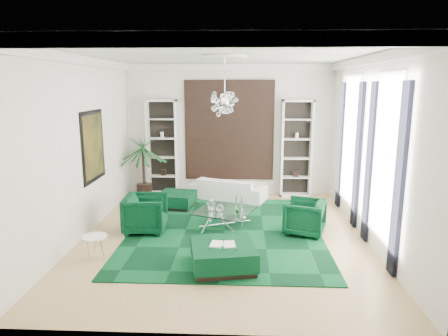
{
  "coord_description": "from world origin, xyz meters",
  "views": [
    {
      "loc": [
        0.36,
        -8.16,
        3.19
      ],
      "look_at": [
        -0.02,
        0.5,
        1.4
      ],
      "focal_mm": 32.0,
      "sensor_mm": 36.0,
      "label": 1
    }
  ],
  "objects_px": {
    "armchair_left": "(146,213)",
    "palm": "(143,157)",
    "ottoman_front": "(223,256)",
    "side_table": "(95,248)",
    "coffee_table": "(225,218)",
    "sofa": "(228,189)",
    "ottoman_side": "(177,200)",
    "armchair_right": "(305,217)"
  },
  "relations": [
    {
      "from": "palm",
      "to": "ottoman_side",
      "type": "bearing_deg",
      "value": -40.82
    },
    {
      "from": "ottoman_side",
      "to": "ottoman_front",
      "type": "distance_m",
      "value": 3.82
    },
    {
      "from": "armchair_left",
      "to": "coffee_table",
      "type": "height_order",
      "value": "armchair_left"
    },
    {
      "from": "ottoman_side",
      "to": "ottoman_front",
      "type": "relative_size",
      "value": 0.82
    },
    {
      "from": "ottoman_front",
      "to": "armchair_left",
      "type": "bearing_deg",
      "value": 135.81
    },
    {
      "from": "armchair_left",
      "to": "ottoman_front",
      "type": "bearing_deg",
      "value": -137.18
    },
    {
      "from": "sofa",
      "to": "side_table",
      "type": "relative_size",
      "value": 4.58
    },
    {
      "from": "sofa",
      "to": "ottoman_side",
      "type": "distance_m",
      "value": 1.6
    },
    {
      "from": "armchair_right",
      "to": "ottoman_side",
      "type": "distance_m",
      "value": 3.59
    },
    {
      "from": "sofa",
      "to": "palm",
      "type": "distance_m",
      "value": 2.6
    },
    {
      "from": "coffee_table",
      "to": "ottoman_side",
      "type": "height_order",
      "value": "coffee_table"
    },
    {
      "from": "coffee_table",
      "to": "palm",
      "type": "height_order",
      "value": "palm"
    },
    {
      "from": "armchair_left",
      "to": "coffee_table",
      "type": "bearing_deg",
      "value": -81.68
    },
    {
      "from": "armchair_left",
      "to": "armchair_right",
      "type": "height_order",
      "value": "armchair_left"
    },
    {
      "from": "coffee_table",
      "to": "side_table",
      "type": "height_order",
      "value": "side_table"
    },
    {
      "from": "ottoman_front",
      "to": "palm",
      "type": "xyz_separation_m",
      "value": [
        -2.5,
        4.5,
        0.97
      ]
    },
    {
      "from": "coffee_table",
      "to": "ottoman_front",
      "type": "bearing_deg",
      "value": -88.64
    },
    {
      "from": "ottoman_side",
      "to": "side_table",
      "type": "distance_m",
      "value": 3.45
    },
    {
      "from": "side_table",
      "to": "palm",
      "type": "bearing_deg",
      "value": 91.35
    },
    {
      "from": "ottoman_side",
      "to": "coffee_table",
      "type": "bearing_deg",
      "value": -47.05
    },
    {
      "from": "coffee_table",
      "to": "palm",
      "type": "distance_m",
      "value": 3.57
    },
    {
      "from": "armchair_left",
      "to": "ottoman_front",
      "type": "height_order",
      "value": "armchair_left"
    },
    {
      "from": "ottoman_front",
      "to": "armchair_right",
      "type": "bearing_deg",
      "value": 45.83
    },
    {
      "from": "ottoman_front",
      "to": "palm",
      "type": "distance_m",
      "value": 5.24
    },
    {
      "from": "coffee_table",
      "to": "side_table",
      "type": "relative_size",
      "value": 2.55
    },
    {
      "from": "armchair_right",
      "to": "side_table",
      "type": "bearing_deg",
      "value": -50.7
    },
    {
      "from": "sofa",
      "to": "side_table",
      "type": "distance_m",
      "value": 4.77
    },
    {
      "from": "armchair_left",
      "to": "ottoman_front",
      "type": "relative_size",
      "value": 0.83
    },
    {
      "from": "armchair_left",
      "to": "ottoman_front",
      "type": "xyz_separation_m",
      "value": [
        1.8,
        -1.75,
        -0.19
      ]
    },
    {
      "from": "sofa",
      "to": "ottoman_front",
      "type": "height_order",
      "value": "sofa"
    },
    {
      "from": "armchair_right",
      "to": "coffee_table",
      "type": "relative_size",
      "value": 0.71
    },
    {
      "from": "armchair_right",
      "to": "side_table",
      "type": "distance_m",
      "value": 4.37
    },
    {
      "from": "ottoman_side",
      "to": "side_table",
      "type": "relative_size",
      "value": 1.94
    },
    {
      "from": "armchair_right",
      "to": "side_table",
      "type": "relative_size",
      "value": 1.8
    },
    {
      "from": "coffee_table",
      "to": "ottoman_side",
      "type": "bearing_deg",
      "value": 132.95
    },
    {
      "from": "armchair_right",
      "to": "ottoman_side",
      "type": "height_order",
      "value": "armchair_right"
    },
    {
      "from": "side_table",
      "to": "coffee_table",
      "type": "bearing_deg",
      "value": 38.21
    },
    {
      "from": "armchair_right",
      "to": "coffee_table",
      "type": "height_order",
      "value": "armchair_right"
    },
    {
      "from": "armchair_left",
      "to": "palm",
      "type": "xyz_separation_m",
      "value": [
        -0.7,
        2.75,
        0.78
      ]
    },
    {
      "from": "coffee_table",
      "to": "ottoman_front",
      "type": "xyz_separation_m",
      "value": [
        0.05,
        -2.1,
        0.02
      ]
    },
    {
      "from": "side_table",
      "to": "ottoman_front",
      "type": "bearing_deg",
      "value": -5.95
    },
    {
      "from": "armchair_right",
      "to": "ottoman_front",
      "type": "xyz_separation_m",
      "value": [
        -1.7,
        -1.75,
        -0.16
      ]
    }
  ]
}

